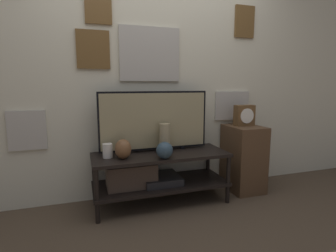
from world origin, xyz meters
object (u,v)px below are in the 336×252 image
at_px(vase_slim_bronze, 119,142).
at_px(vase_urn_stoneware, 123,149).
at_px(mantel_clock, 244,115).
at_px(vase_round_glass, 165,150).
at_px(television, 154,121).
at_px(vase_tall_ceramic, 165,138).
at_px(candle_jar, 108,151).

bearing_deg(vase_slim_bronze, vase_urn_stoneware, -89.69).
relative_size(vase_urn_stoneware, mantel_clock, 0.80).
bearing_deg(vase_round_glass, television, 92.54).
xyz_separation_m(vase_tall_ceramic, mantel_clock, (0.93, 0.05, 0.18)).
relative_size(television, vase_slim_bronze, 5.57).
distance_m(vase_tall_ceramic, candle_jar, 0.55).
relative_size(vase_round_glass, candle_jar, 1.18).
bearing_deg(vase_tall_ceramic, candle_jar, -179.22).
height_order(vase_urn_stoneware, candle_jar, vase_urn_stoneware).
xyz_separation_m(television, vase_urn_stoneware, (-0.34, -0.18, -0.22)).
distance_m(vase_round_glass, vase_slim_bronze, 0.52).
bearing_deg(vase_tall_ceramic, television, 128.58).
height_order(vase_tall_ceramic, vase_round_glass, vase_tall_ceramic).
relative_size(vase_tall_ceramic, vase_round_glass, 1.89).
distance_m(vase_tall_ceramic, mantel_clock, 0.95).
bearing_deg(vase_urn_stoneware, vase_round_glass, -16.75).
distance_m(vase_round_glass, mantel_clock, 1.05).
height_order(television, vase_slim_bronze, television).
bearing_deg(vase_tall_ceramic, mantel_clock, 3.26).
distance_m(vase_urn_stoneware, vase_round_glass, 0.37).
height_order(television, vase_tall_ceramic, television).
relative_size(vase_urn_stoneware, vase_tall_ceramic, 0.62).
bearing_deg(vase_urn_stoneware, mantel_clock, 5.99).
bearing_deg(vase_round_glass, vase_slim_bronze, 132.94).
relative_size(vase_urn_stoneware, vase_round_glass, 1.18).
bearing_deg(candle_jar, mantel_clock, 2.34).
distance_m(vase_urn_stoneware, vase_tall_ceramic, 0.43).
bearing_deg(vase_round_glass, candle_jar, 158.79).
height_order(vase_round_glass, candle_jar, vase_round_glass).
xyz_separation_m(vase_urn_stoneware, vase_tall_ceramic, (0.42, 0.09, 0.05)).
height_order(candle_jar, mantel_clock, mantel_clock).
distance_m(vase_round_glass, candle_jar, 0.52).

